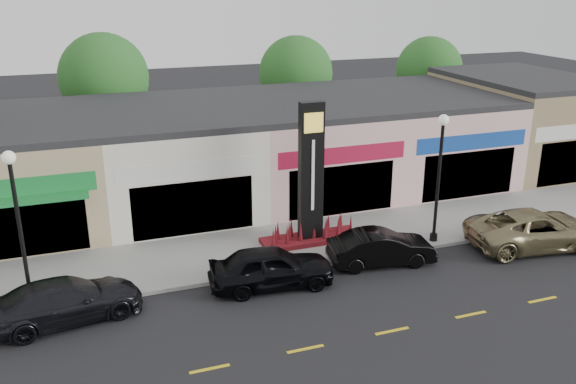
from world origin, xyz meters
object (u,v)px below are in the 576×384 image
car_black_sedan (271,267)px  car_gold_suv (535,229)px  lamp_west_near (18,214)px  pylon_sign (311,194)px  lamp_east_near (440,166)px  car_dark_sedan (66,301)px  car_black_conv (382,248)px

car_black_sedan → car_gold_suv: size_ratio=0.80×
lamp_west_near → pylon_sign: 11.19m
pylon_sign → lamp_east_near: bearing=-18.7°
lamp_west_near → pylon_sign: size_ratio=0.91×
car_dark_sedan → car_black_conv: bearing=-98.1°
lamp_west_near → pylon_sign: bearing=8.8°
car_gold_suv → lamp_east_near: bearing=73.7°
lamp_east_near → pylon_sign: bearing=161.3°
lamp_west_near → car_black_sedan: 8.80m
car_black_sedan → car_gold_suv: (11.55, -0.39, 0.02)m
lamp_west_near → car_black_sedan: size_ratio=1.20×
lamp_east_near → car_black_conv: size_ratio=1.30×
lamp_west_near → lamp_east_near: bearing=0.0°
lamp_east_near → car_dark_sedan: size_ratio=1.11×
car_black_sedan → car_black_conv: car_black_sedan is taller
pylon_sign → car_gold_suv: bearing=-21.1°
car_dark_sedan → car_gold_suv: (18.67, -0.45, 0.08)m
car_black_sedan → car_black_conv: 4.70m
pylon_sign → car_black_conv: bearing=-54.1°
pylon_sign → car_black_conv: size_ratio=1.43×
pylon_sign → car_gold_suv: (8.82, -3.41, -1.48)m
lamp_west_near → car_gold_suv: size_ratio=0.95×
lamp_east_near → car_gold_suv: 4.97m
lamp_east_near → car_gold_suv: lamp_east_near is taller
lamp_west_near → car_gold_suv: (19.82, -1.71, -2.68)m
pylon_sign → car_dark_sedan: bearing=-163.3°
car_black_sedan → car_black_conv: size_ratio=1.08×
pylon_sign → car_black_conv: (1.96, -2.70, -1.58)m
car_black_conv → car_dark_sedan: bearing=99.2°
pylon_sign → car_black_sedan: (-2.73, -3.02, -1.50)m
lamp_east_near → car_black_sedan: lamp_east_near is taller
lamp_east_near → car_black_sedan: 8.29m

